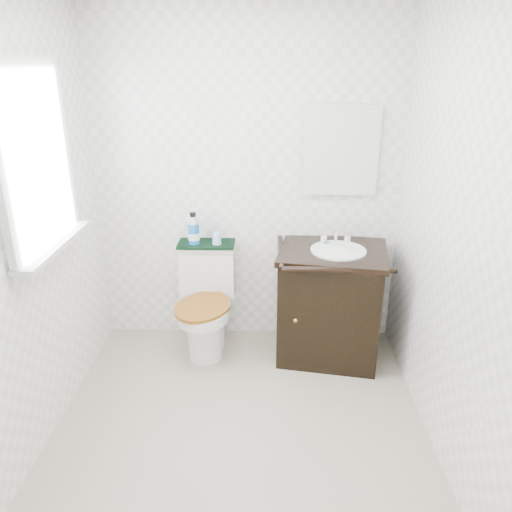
{
  "coord_description": "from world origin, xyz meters",
  "views": [
    {
      "loc": [
        0.16,
        -2.32,
        2.04
      ],
      "look_at": [
        0.08,
        0.75,
        0.83
      ],
      "focal_mm": 35.0,
      "sensor_mm": 36.0,
      "label": 1
    }
  ],
  "objects_px": {
    "toilet": "(207,306)",
    "mouthwash_bottle": "(194,229)",
    "vanity": "(330,300)",
    "cup": "(217,238)",
    "trash_bin": "(308,337)"
  },
  "relations": [
    {
      "from": "trash_bin",
      "to": "mouthwash_bottle",
      "type": "height_order",
      "value": "mouthwash_bottle"
    },
    {
      "from": "vanity",
      "to": "trash_bin",
      "type": "distance_m",
      "value": 0.32
    },
    {
      "from": "toilet",
      "to": "mouthwash_bottle",
      "type": "bearing_deg",
      "value": 129.84
    },
    {
      "from": "toilet",
      "to": "mouthwash_bottle",
      "type": "distance_m",
      "value": 0.58
    },
    {
      "from": "vanity",
      "to": "cup",
      "type": "xyz_separation_m",
      "value": [
        -0.82,
        0.16,
        0.41
      ]
    },
    {
      "from": "cup",
      "to": "trash_bin",
      "type": "bearing_deg",
      "value": -17.71
    },
    {
      "from": "toilet",
      "to": "cup",
      "type": "xyz_separation_m",
      "value": [
        0.08,
        0.1,
        0.5
      ]
    },
    {
      "from": "toilet",
      "to": "cup",
      "type": "height_order",
      "value": "cup"
    },
    {
      "from": "toilet",
      "to": "mouthwash_bottle",
      "type": "relative_size",
      "value": 3.31
    },
    {
      "from": "toilet",
      "to": "trash_bin",
      "type": "xyz_separation_m",
      "value": [
        0.75,
        -0.12,
        -0.18
      ]
    },
    {
      "from": "cup",
      "to": "toilet",
      "type": "bearing_deg",
      "value": -129.34
    },
    {
      "from": "vanity",
      "to": "mouthwash_bottle",
      "type": "xyz_separation_m",
      "value": [
        -0.99,
        0.17,
        0.47
      ]
    },
    {
      "from": "vanity",
      "to": "cup",
      "type": "bearing_deg",
      "value": 168.77
    },
    {
      "from": "trash_bin",
      "to": "vanity",
      "type": "bearing_deg",
      "value": 17.51
    },
    {
      "from": "toilet",
      "to": "trash_bin",
      "type": "distance_m",
      "value": 0.78
    }
  ]
}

